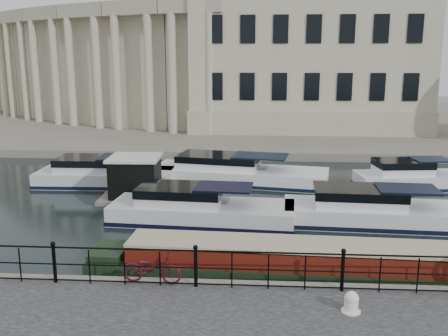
% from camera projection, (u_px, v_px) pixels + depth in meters
% --- Properties ---
extents(ground_plane, '(160.00, 160.00, 0.00)m').
position_uv_depth(ground_plane, '(205.00, 271.00, 16.17)').
color(ground_plane, black).
rests_on(ground_plane, ground).
extents(far_bank, '(120.00, 42.00, 0.55)m').
position_uv_depth(far_bank, '(242.00, 120.00, 54.13)').
color(far_bank, '#6B665B').
rests_on(far_bank, ground_plane).
extents(railing, '(24.14, 0.14, 1.22)m').
position_uv_depth(railing, '(196.00, 264.00, 13.72)').
color(railing, black).
rests_on(railing, near_quay).
extents(civic_building, '(53.55, 31.84, 16.85)m').
position_uv_depth(civic_building, '(231.00, 56.00, 48.56)').
color(civic_building, '#ADA38C').
rests_on(civic_building, far_bank).
extents(bicycle, '(1.72, 0.70, 0.88)m').
position_uv_depth(bicycle, '(152.00, 268.00, 14.00)').
color(bicycle, '#4C0D18').
rests_on(bicycle, near_quay).
extents(mooring_bollard, '(0.48, 0.48, 0.54)m').
position_uv_depth(mooring_bollard, '(351.00, 302.00, 12.42)').
color(mooring_bollard, silver).
rests_on(mooring_bollard, near_quay).
extents(narrowboat, '(13.12, 2.34, 1.49)m').
position_uv_depth(narrowboat, '(295.00, 268.00, 15.53)').
color(narrowboat, black).
rests_on(narrowboat, ground_plane).
extents(harbour_hut, '(3.44, 2.91, 2.21)m').
position_uv_depth(harbour_hut, '(136.00, 180.00, 24.39)').
color(harbour_hut, '#6B665B').
rests_on(harbour_hut, ground_plane).
extents(cabin_cruisers, '(23.59, 10.89, 1.99)m').
position_uv_depth(cabin_cruisers, '(250.00, 190.00, 24.82)').
color(cabin_cruisers, silver).
rests_on(cabin_cruisers, ground_plane).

